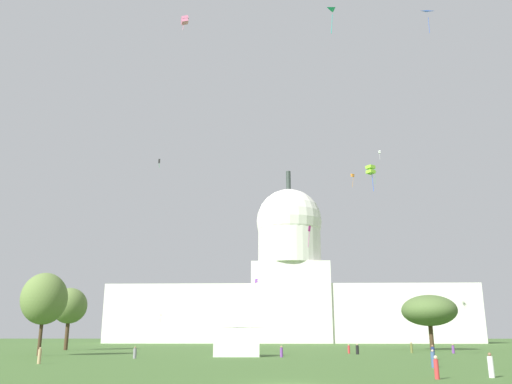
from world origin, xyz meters
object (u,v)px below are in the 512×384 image
at_px(person_red_aisle_center, 436,368).
at_px(person_olive_mid_right, 411,348).
at_px(person_grey_front_right, 135,353).
at_px(person_purple_deep_crowd, 453,349).
at_px(kite_red_low, 160,316).
at_px(kite_white_high, 379,152).
at_px(person_white_lawn_far_right, 491,366).
at_px(person_navy_edge_west, 233,349).
at_px(kite_black_high, 159,162).
at_px(kite_orange_high, 353,176).
at_px(person_red_back_right, 349,349).
at_px(person_tan_mid_left, 40,356).
at_px(kite_green_high, 374,173).
at_px(person_denim_near_tent, 433,359).
at_px(capitol_building, 290,289).
at_px(kite_blue_high, 426,15).
at_px(kite_turquoise_high, 335,12).
at_px(tree_east_near, 429,311).
at_px(kite_lime_mid, 371,170).
at_px(event_tent, 237,332).
at_px(kite_pink_high, 185,20).
at_px(tree_west_mid, 69,306).
at_px(person_navy_back_left, 433,353).
at_px(kite_violet_low, 256,281).
at_px(kite_magenta_mid, 309,232).
at_px(tree_west_near, 44,299).
at_px(person_purple_front_left, 281,352).

relative_size(person_red_aisle_center, person_olive_mid_right, 0.87).
height_order(person_grey_front_right, person_purple_deep_crowd, person_purple_deep_crowd).
bearing_deg(kite_red_low, kite_white_high, 17.32).
distance_m(person_grey_front_right, person_white_lawn_far_right, 45.16).
xyz_separation_m(person_navy_edge_west, kite_black_high, (-22.46, 35.65, 45.65)).
bearing_deg(kite_orange_high, kite_white_high, -71.31).
xyz_separation_m(person_red_back_right, kite_white_high, (18.76, 55.45, 53.68)).
height_order(person_tan_mid_left, kite_green_high, kite_green_high).
distance_m(person_navy_edge_west, kite_orange_high, 82.66).
relative_size(person_denim_near_tent, kite_black_high, 0.68).
distance_m(capitol_building, person_red_aisle_center, 162.12).
bearing_deg(person_navy_edge_west, kite_blue_high, 105.67).
bearing_deg(person_red_back_right, person_navy_edge_west, 171.32).
bearing_deg(person_red_back_right, kite_turquoise_high, -98.44).
distance_m(tree_east_near, kite_lime_mid, 50.45).
bearing_deg(capitol_building, event_tent, -95.20).
distance_m(kite_black_high, kite_pink_high, 58.49).
xyz_separation_m(person_olive_mid_right, kite_white_high, (7.91, 52.79, 53.51)).
bearing_deg(person_navy_edge_west, person_tan_mid_left, 10.69).
relative_size(person_denim_near_tent, kite_orange_high, 0.39).
relative_size(kite_orange_high, kite_green_high, 1.03).
relative_size(tree_east_near, person_navy_edge_west, 10.13).
distance_m(tree_west_mid, kite_green_high, 107.82).
distance_m(person_navy_back_left, kite_red_low, 119.65).
distance_m(kite_red_low, kite_orange_high, 76.27).
bearing_deg(kite_white_high, person_tan_mid_left, -25.94).
height_order(kite_violet_low, kite_turquoise_high, kite_turquoise_high).
distance_m(kite_red_low, kite_blue_high, 122.66).
bearing_deg(kite_magenta_mid, kite_lime_mid, 107.22).
bearing_deg(kite_green_high, kite_black_high, -78.19).
height_order(kite_white_high, kite_green_high, kite_green_high).
distance_m(tree_west_near, kite_white_high, 104.27).
xyz_separation_m(kite_orange_high, kite_turquoise_high, (-15.41, -91.66, -5.38)).
bearing_deg(person_purple_front_left, kite_orange_high, 90.61).
distance_m(person_grey_front_right, kite_red_low, 105.19).
bearing_deg(person_tan_mid_left, person_red_back_right, 60.87).
relative_size(person_grey_front_right, person_tan_mid_left, 0.88).
height_order(capitol_building, person_red_aisle_center, capitol_building).
distance_m(kite_magenta_mid, kite_pink_high, 46.74).
relative_size(tree_east_near, person_red_back_right, 10.61).
height_order(person_denim_near_tent, person_red_back_right, person_denim_near_tent).
height_order(tree_east_near, kite_violet_low, kite_violet_low).
bearing_deg(person_purple_deep_crowd, kite_violet_low, -62.09).
height_order(person_white_lawn_far_right, kite_turquoise_high, kite_turquoise_high).
distance_m(tree_west_mid, person_purple_front_left, 55.34).
relative_size(person_navy_edge_west, person_white_lawn_far_right, 0.89).
distance_m(capitol_building, event_tent, 124.12).
height_order(person_red_back_right, person_purple_deep_crowd, person_purple_deep_crowd).
bearing_deg(event_tent, kite_black_high, 112.53).
distance_m(person_olive_mid_right, kite_pink_high, 65.41).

